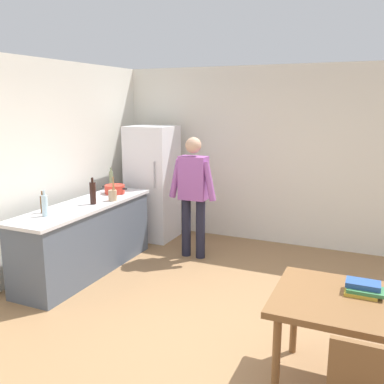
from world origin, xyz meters
name	(u,v)px	position (x,y,z in m)	size (l,w,h in m)	color
ground_plane	(207,335)	(0.00, 0.00, 0.00)	(14.00, 14.00, 0.00)	#936D47
wall_back	(281,157)	(0.00, 3.00, 1.35)	(6.40, 0.12, 2.70)	silver
wall_left	(8,173)	(-2.60, 0.20, 1.35)	(0.12, 5.60, 2.70)	silver
kitchen_counter	(86,238)	(-2.00, 0.80, 0.45)	(0.64, 2.20, 0.90)	#4C5666
refrigerator	(153,183)	(-1.90, 2.40, 0.90)	(0.70, 0.67, 1.80)	white
person	(193,189)	(-0.95, 1.85, 0.98)	(0.70, 0.22, 1.70)	#1E1E2D
dining_table	(371,313)	(1.40, -0.30, 0.67)	(1.40, 0.90, 0.75)	brown
cooking_pot	(115,189)	(-2.01, 1.50, 0.96)	(0.40, 0.28, 0.12)	red
utensil_jar	(113,195)	(-1.77, 1.10, 0.98)	(0.11, 0.11, 0.32)	tan
bottle_beer_brown	(43,204)	(-2.16, 0.27, 1.01)	(0.06, 0.06, 0.26)	#5B3314
bottle_wine_dark	(93,193)	(-1.89, 0.85, 1.05)	(0.08, 0.08, 0.34)	black
bottle_water_clear	(45,205)	(-2.04, 0.16, 1.03)	(0.07, 0.07, 0.30)	silver
bottle_vinegar_tall	(111,180)	(-2.24, 1.75, 1.04)	(0.06, 0.06, 0.32)	gray
book_stack	(363,288)	(1.33, -0.17, 0.80)	(0.28, 0.19, 0.09)	gold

